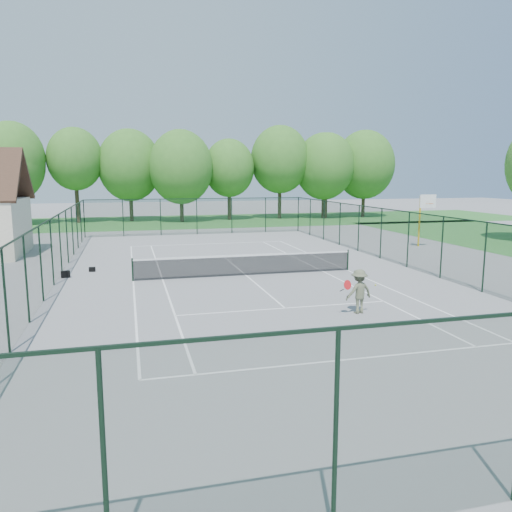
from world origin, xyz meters
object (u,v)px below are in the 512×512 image
at_px(tennis_net, 246,264).
at_px(sports_bag_a, 65,274).
at_px(tennis_player, 359,291).
at_px(basketball_goal, 424,210).

height_order(tennis_net, sports_bag_a, tennis_net).
xyz_separation_m(tennis_net, tennis_player, (2.38, -7.69, 0.23)).
bearing_deg(tennis_net, tennis_player, -72.78).
bearing_deg(basketball_goal, tennis_net, -155.21).
bearing_deg(tennis_net, sports_bag_a, 169.08).
xyz_separation_m(basketball_goal, sports_bag_a, (-22.80, -4.84, -2.40)).
bearing_deg(tennis_player, basketball_goal, 50.46).
bearing_deg(basketball_goal, sports_bag_a, -168.01).
height_order(tennis_net, basketball_goal, basketball_goal).
relative_size(sports_bag_a, tennis_player, 0.24).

